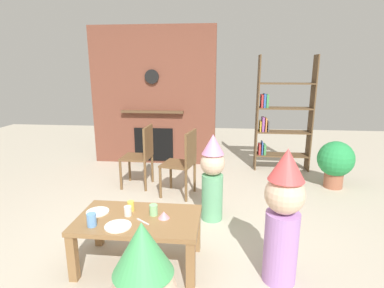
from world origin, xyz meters
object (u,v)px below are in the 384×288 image
Objects in this scene: bookshelf at (279,118)px; dining_chair_left at (142,153)px; paper_cup_center at (131,206)px; birthday_cake_slice at (164,215)px; paper_plate_rear at (98,212)px; paper_cup_near_left at (92,220)px; child_by_the_chairs at (212,175)px; coffee_table at (139,225)px; child_in_pink at (283,214)px; dining_chair_middle at (184,160)px; paper_cup_far_left at (128,211)px; potted_plant_tall at (336,161)px; paper_plate_front at (118,226)px; paper_cup_near_right at (154,210)px.

bookshelf reaches higher than dining_chair_left.
paper_cup_center reaches higher than birthday_cake_slice.
paper_plate_rear is 0.22× the size of dining_chair_left.
paper_cup_near_left is at bearing 95.97° from dining_chair_left.
dining_chair_left is at bearing -97.58° from child_by_the_chairs.
coffee_table is 0.40m from paper_plate_rear.
dining_chair_left is (-0.66, 1.80, 0.03)m from birthday_cake_slice.
child_in_pink is (0.97, -0.10, 0.11)m from birthday_cake_slice.
child_by_the_chairs is at bearing -118.22° from bookshelf.
dining_chair_middle reaches higher than paper_plate_rear.
paper_cup_far_left is at bearing 91.48° from dining_chair_middle.
paper_cup_near_left is 1.20× the size of paper_cup_center.
child_by_the_chairs is 0.74m from dining_chair_middle.
paper_cup_center is 1.06× the size of paper_cup_far_left.
child_in_pink reaches higher than paper_plate_rear.
potted_plant_tall is at bearing -48.72° from bookshelf.
child_by_the_chairs is (0.98, 0.85, 0.07)m from paper_plate_rear.
paper_plate_rear is at bearing -167.08° from paper_cup_center.
paper_cup_near_right is at bearing 43.97° from paper_plate_front.
birthday_cake_slice reaches higher than coffee_table.
paper_cup_near_left is (-1.97, -3.02, -0.38)m from bookshelf.
coffee_table is 1.53× the size of potted_plant_tall.
dining_chair_left is at bearing 99.21° from paper_plate_front.
paper_cup_far_left is at bearing 177.81° from birthday_cake_slice.
coffee_table is 1.21m from child_in_pink.
coffee_table is 1.05× the size of child_by_the_chairs.
potted_plant_tall is (2.12, 0.52, -0.11)m from dining_chair_middle.
birthday_cake_slice is (0.60, -0.04, 0.02)m from paper_plate_rear.
paper_cup_center is 0.10× the size of dining_chair_left.
paper_cup_near_left is 0.11× the size of child_by_the_chairs.
child_in_pink is at bearing -5.08° from paper_cup_far_left.
paper_cup_near_left is 1.52m from child_in_pink.
coffee_table is 1.87m from dining_chair_left.
dining_chair_middle is (0.08, 1.47, 0.01)m from paper_cup_near_right.
potted_plant_tall is at bearing 42.12° from paper_cup_near_right.
birthday_cake_slice is 0.09× the size of child_in_pink.
dining_chair_middle is (0.59, 1.48, 0.06)m from paper_plate_rear.
paper_cup_far_left reaches higher than paper_plate_front.
paper_plate_rear is at bearing 139.37° from paper_plate_front.
coffee_table is 0.40m from paper_cup_near_left.
child_by_the_chairs is at bearing 40.89° from paper_plate_rear.
dining_chair_middle is (0.64, -0.28, 0.00)m from dining_chair_left.
dining_chair_middle is (-0.98, 1.62, -0.08)m from child_in_pink.
bookshelf is 3.31m from coffee_table.
potted_plant_tall is at bearing 157.08° from child_by_the_chairs.
bookshelf is 3.51m from paper_plate_front.
bookshelf is 21.99× the size of paper_cup_far_left.
paper_cup_far_left is 0.10× the size of dining_chair_middle.
paper_cup_near_right is (0.45, 0.24, -0.01)m from paper_cup_near_left.
dining_chair_middle is (-1.43, -1.30, -0.37)m from bookshelf.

